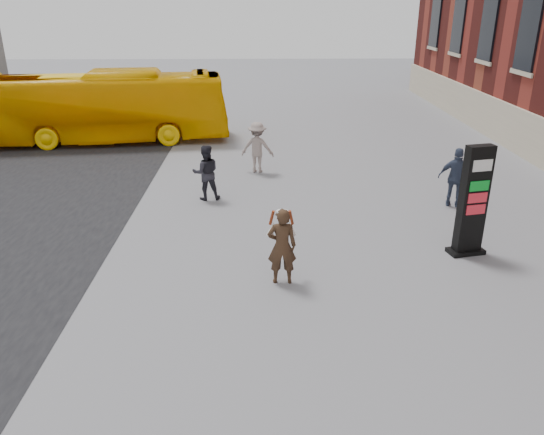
{
  "coord_description": "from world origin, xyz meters",
  "views": [
    {
      "loc": [
        -1.16,
        -9.91,
        5.87
      ],
      "look_at": [
        -0.92,
        1.58,
        1.16
      ],
      "focal_mm": 35.0,
      "sensor_mm": 36.0,
      "label": 1
    }
  ],
  "objects_px": {
    "info_pylon": "(473,201)",
    "pedestrian_a": "(206,173)",
    "woman": "(282,245)",
    "pedestrian_b": "(257,147)",
    "bus": "(101,107)",
    "pedestrian_c": "(457,178)"
  },
  "relations": [
    {
      "from": "pedestrian_a",
      "to": "pedestrian_b",
      "type": "bearing_deg",
      "value": -128.95
    },
    {
      "from": "bus",
      "to": "pedestrian_c",
      "type": "distance_m",
      "value": 15.41
    },
    {
      "from": "info_pylon",
      "to": "pedestrian_a",
      "type": "distance_m",
      "value": 7.98
    },
    {
      "from": "pedestrian_b",
      "to": "pedestrian_c",
      "type": "height_order",
      "value": "pedestrian_b"
    },
    {
      "from": "info_pylon",
      "to": "pedestrian_a",
      "type": "height_order",
      "value": "info_pylon"
    },
    {
      "from": "pedestrian_b",
      "to": "bus",
      "type": "bearing_deg",
      "value": -22.93
    },
    {
      "from": "woman",
      "to": "bus",
      "type": "xyz_separation_m",
      "value": [
        -7.47,
        12.99,
        0.64
      ]
    },
    {
      "from": "pedestrian_a",
      "to": "pedestrian_b",
      "type": "relative_size",
      "value": 0.95
    },
    {
      "from": "pedestrian_a",
      "to": "pedestrian_b",
      "type": "height_order",
      "value": "pedestrian_b"
    },
    {
      "from": "info_pylon",
      "to": "woman",
      "type": "bearing_deg",
      "value": -176.3
    },
    {
      "from": "pedestrian_a",
      "to": "info_pylon",
      "type": "bearing_deg",
      "value": 139.49
    },
    {
      "from": "pedestrian_b",
      "to": "pedestrian_a",
      "type": "bearing_deg",
      "value": 72.13
    },
    {
      "from": "pedestrian_a",
      "to": "pedestrian_c",
      "type": "relative_size",
      "value": 0.96
    },
    {
      "from": "pedestrian_c",
      "to": "info_pylon",
      "type": "bearing_deg",
      "value": 97.57
    },
    {
      "from": "woman",
      "to": "pedestrian_b",
      "type": "xyz_separation_m",
      "value": [
        -0.58,
        8.3,
        0.02
      ]
    },
    {
      "from": "info_pylon",
      "to": "pedestrian_c",
      "type": "height_order",
      "value": "info_pylon"
    },
    {
      "from": "info_pylon",
      "to": "woman",
      "type": "relative_size",
      "value": 1.56
    },
    {
      "from": "bus",
      "to": "pedestrian_a",
      "type": "relative_size",
      "value": 6.32
    },
    {
      "from": "bus",
      "to": "pedestrian_c",
      "type": "xyz_separation_m",
      "value": [
        12.94,
        -8.33,
        -0.63
      ]
    },
    {
      "from": "woman",
      "to": "bus",
      "type": "bearing_deg",
      "value": -60.89
    },
    {
      "from": "woman",
      "to": "pedestrian_c",
      "type": "bearing_deg",
      "value": -140.43
    },
    {
      "from": "woman",
      "to": "pedestrian_b",
      "type": "height_order",
      "value": "pedestrian_b"
    }
  ]
}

